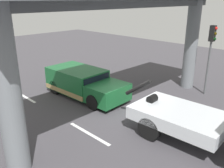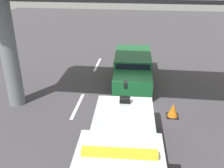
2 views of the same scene
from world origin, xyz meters
name	(u,v)px [view 2 (image 2 of 2)]	position (x,y,z in m)	size (l,w,h in m)	color
ground_plane	(129,110)	(0.00, 0.00, -0.05)	(60.00, 40.00, 0.10)	#423F44
lane_stripe_west	(97,65)	(-6.00, -2.64, 0.00)	(2.60, 0.16, 0.01)	silver
lane_stripe_mid	(78,106)	(0.00, -2.64, 0.00)	(2.60, 0.16, 0.01)	silver
tow_truck_white	(121,153)	(4.77, 0.03, 1.20)	(7.30, 2.63, 2.46)	silver
towed_van_green	(133,68)	(-3.60, 0.00, 0.78)	(5.28, 2.40, 1.58)	#195B2D
traffic_cone_orange	(173,111)	(0.41, 2.13, 0.32)	(0.56, 0.56, 0.67)	orange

